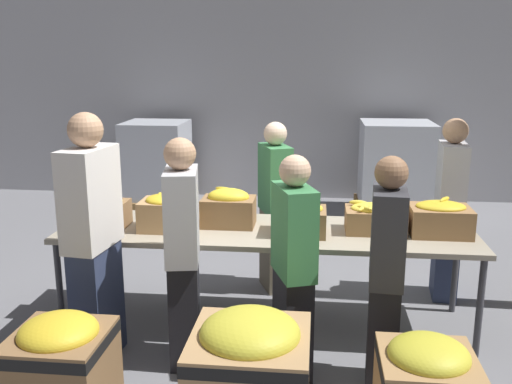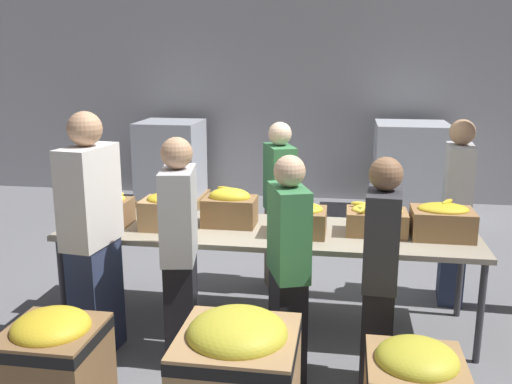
# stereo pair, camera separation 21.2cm
# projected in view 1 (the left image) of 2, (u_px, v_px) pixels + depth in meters

# --- Properties ---
(ground_plane) EXTENTS (30.00, 30.00, 0.00)m
(ground_plane) POSITION_uv_depth(u_px,v_px,m) (266.00, 322.00, 4.66)
(ground_plane) COLOR slate
(wall_back) EXTENTS (16.00, 0.08, 4.00)m
(wall_back) POSITION_uv_depth(u_px,v_px,m) (293.00, 64.00, 8.34)
(wall_back) COLOR #A8A8AD
(wall_back) RESTS_ON ground_plane
(sorting_table) EXTENTS (3.24, 0.87, 0.80)m
(sorting_table) POSITION_uv_depth(u_px,v_px,m) (266.00, 235.00, 4.49)
(sorting_table) COLOR #9E937F
(sorting_table) RESTS_ON ground_plane
(banana_box_0) EXTENTS (0.48, 0.29, 0.28)m
(banana_box_0) POSITION_uv_depth(u_px,v_px,m) (98.00, 210.00, 4.54)
(banana_box_0) COLOR olive
(banana_box_0) RESTS_ON sorting_table
(banana_box_1) EXTENTS (0.39, 0.33, 0.29)m
(banana_box_1) POSITION_uv_depth(u_px,v_px,m) (166.00, 212.00, 4.45)
(banana_box_1) COLOR tan
(banana_box_1) RESTS_ON sorting_table
(banana_box_2) EXTENTS (0.42, 0.29, 0.31)m
(banana_box_2) POSITION_uv_depth(u_px,v_px,m) (229.00, 207.00, 4.54)
(banana_box_2) COLOR olive
(banana_box_2) RESTS_ON sorting_table
(banana_box_3) EXTENTS (0.41, 0.34, 0.25)m
(banana_box_3) POSITION_uv_depth(u_px,v_px,m) (299.00, 218.00, 4.35)
(banana_box_3) COLOR olive
(banana_box_3) RESTS_ON sorting_table
(banana_box_4) EXTENTS (0.46, 0.31, 0.24)m
(banana_box_4) POSITION_uv_depth(u_px,v_px,m) (375.00, 217.00, 4.39)
(banana_box_4) COLOR olive
(banana_box_4) RESTS_ON sorting_table
(banana_box_5) EXTENTS (0.45, 0.34, 0.29)m
(banana_box_5) POSITION_uv_depth(u_px,v_px,m) (440.00, 218.00, 4.32)
(banana_box_5) COLOR olive
(banana_box_5) RESTS_ON sorting_table
(volunteer_0) EXTENTS (0.25, 0.45, 1.61)m
(volunteer_0) POSITION_uv_depth(u_px,v_px,m) (449.00, 211.00, 5.00)
(volunteer_0) COLOR #2D3856
(volunteer_0) RESTS_ON ground_plane
(volunteer_1) EXTENTS (0.29, 0.46, 1.61)m
(volunteer_1) POSITION_uv_depth(u_px,v_px,m) (183.00, 254.00, 3.90)
(volunteer_1) COLOR black
(volunteer_1) RESTS_ON ground_plane
(volunteer_2) EXTENTS (0.35, 0.46, 1.56)m
(volunteer_2) POSITION_uv_depth(u_px,v_px,m) (275.00, 208.00, 5.18)
(volunteer_2) COLOR #6B604C
(volunteer_2) RESTS_ON ground_plane
(volunteer_3) EXTENTS (0.33, 0.45, 1.52)m
(volunteer_3) POSITION_uv_depth(u_px,v_px,m) (293.00, 269.00, 3.75)
(volunteer_3) COLOR black
(volunteer_3) RESTS_ON ground_plane
(volunteer_4) EXTENTS (0.29, 0.50, 1.77)m
(volunteer_4) POSITION_uv_depth(u_px,v_px,m) (93.00, 241.00, 3.94)
(volunteer_4) COLOR #2D3856
(volunteer_4) RESTS_ON ground_plane
(volunteer_5) EXTENTS (0.24, 0.43, 1.54)m
(volunteer_5) POSITION_uv_depth(u_px,v_px,m) (386.00, 276.00, 3.61)
(volunteer_5) COLOR black
(volunteer_5) RESTS_ON ground_plane
(donation_bin_0) EXTENTS (0.54, 0.54, 0.69)m
(donation_bin_0) POSITION_uv_depth(u_px,v_px,m) (62.00, 369.00, 3.28)
(donation_bin_0) COLOR olive
(donation_bin_0) RESTS_ON ground_plane
(donation_bin_1) EXTENTS (0.66, 0.66, 0.77)m
(donation_bin_1) POSITION_uv_depth(u_px,v_px,m) (250.00, 374.00, 3.16)
(donation_bin_1) COLOR tan
(donation_bin_1) RESTS_ON ground_plane
(pallet_stack_0) EXTENTS (0.93, 0.93, 1.21)m
(pallet_stack_0) POSITION_uv_depth(u_px,v_px,m) (157.00, 165.00, 8.17)
(pallet_stack_0) COLOR olive
(pallet_stack_0) RESTS_ON ground_plane
(pallet_stack_1) EXTENTS (1.02, 1.02, 1.25)m
(pallet_stack_1) POSITION_uv_depth(u_px,v_px,m) (395.00, 169.00, 7.78)
(pallet_stack_1) COLOR olive
(pallet_stack_1) RESTS_ON ground_plane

